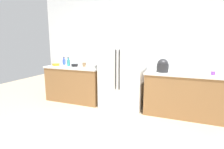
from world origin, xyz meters
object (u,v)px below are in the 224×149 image
Objects in this scene: bowl_a at (93,66)px; bowl_b at (75,65)px; cup_b at (213,73)px; bowl_c at (56,65)px; bottle_b at (69,63)px; cup_a at (84,65)px; rice_cooker at (163,66)px; refrigerator at (122,68)px; bottle_a at (64,62)px; toaster at (185,69)px.

bowl_a and bowl_b have the same top height.
cup_b is 3.08m from bowl_b.
bottle_b is at bearing 5.68° from bowl_c.
cup_b is at bearing -2.31° from cup_a.
bowl_a is (0.29, -0.06, -0.02)m from cup_a.
bowl_c is (-2.69, -0.01, -0.10)m from rice_cooker.
refrigerator is 17.83× the size of cup_a.
cup_a is (0.69, -0.12, -0.03)m from bottle_a.
cup_a is at bearing 177.69° from cup_b.
bottle_b is at bearing -178.00° from bowl_a.
rice_cooker is (0.89, -0.04, 0.09)m from refrigerator.
bowl_a is 1.07m from bowl_c.
refrigerator reaches higher than bottle_a.
rice_cooker is 3.76× the size of cup_b.
cup_a reaches higher than bowl_b.
refrigerator is 1.03m from cup_a.
bowl_a is at bearing 179.37° from refrigerator.
bottle_b is 0.18m from bowl_b.
bottle_b is (-1.44, -0.02, 0.05)m from refrigerator.
refrigerator is 9.59× the size of bowl_a.
bottle_a reaches higher than bowl_b.
cup_b is at bearing -0.54° from bottle_b.
bowl_b is (-2.58, 0.00, -0.06)m from toaster.
bowl_c is at bearing -179.91° from cup_b.
toaster is 2.34m from cup_a.
cup_a is 0.55× the size of bowl_c.
rice_cooker reaches higher than bottle_a.
refrigerator is 1.44m from bottle_b.
refrigerator reaches higher than toaster.
bottle_a is 1.10× the size of bowl_a.
bottle_b is at bearing 179.46° from cup_b.
cup_b is (1.81, -0.05, -0.00)m from refrigerator.
bottle_b is at bearing -35.17° from bottle_a.
bowl_c is at bearing -108.89° from bottle_a.
refrigerator reaches higher than bowl_b.
bowl_a is 1.02× the size of bowl_c.
cup_a is at bearing 178.68° from toaster.
refrigerator is 0.74m from bowl_a.
cup_b is 3.61m from bowl_c.
bottle_b is at bearing 179.45° from rice_cooker.
cup_b is 0.38× the size of bowl_c.
bowl_b is 0.53m from bowl_c.
toaster is (1.31, 0.01, 0.05)m from refrigerator.
bowl_a reaches higher than bowl_c.
toaster is at bearing 0.58° from refrigerator.
refrigerator is 25.51× the size of cup_b.
bottle_a is 0.92× the size of bottle_b.
bottle_a is at bearing 144.83° from bottle_b.
cup_b is (2.83, -0.11, -0.02)m from cup_a.
bowl_a is at bearing -179.86° from toaster.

